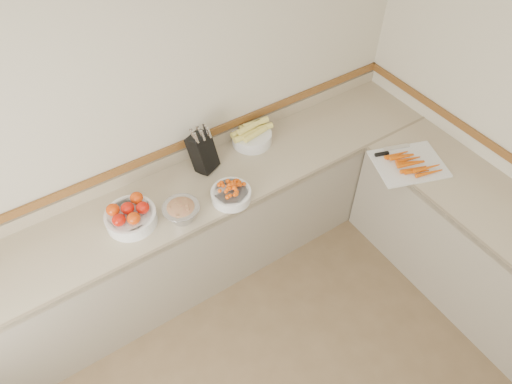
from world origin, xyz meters
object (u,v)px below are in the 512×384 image
knife_block (203,152)px  corn_bowl (252,135)px  cherry_tomato_bowl (231,193)px  dishwasher (492,263)px  cutting_board (410,163)px  rhubarb_bowl (181,211)px  tomato_bowl (130,216)px

knife_block → corn_bowl: size_ratio=1.11×
knife_block → corn_bowl: (0.44, 0.04, -0.08)m
knife_block → cherry_tomato_bowl: size_ratio=1.35×
dishwasher → cutting_board: (-0.21, 0.78, 0.49)m
dishwasher → knife_block: size_ratio=2.25×
corn_bowl → rhubarb_bowl: 0.88m
tomato_bowl → cutting_board: 2.01m
cutting_board → rhubarb_bowl: bearing=164.0°
corn_bowl → rhubarb_bowl: corn_bowl is taller
dishwasher → corn_bowl: size_ratio=2.48×
knife_block → cutting_board: 1.51m
cutting_board → cherry_tomato_bowl: bearing=160.9°
knife_block → cherry_tomato_bowl: (0.01, -0.37, -0.10)m
rhubarb_bowl → cutting_board: bearing=-16.0°
dishwasher → corn_bowl: (-1.04, 1.63, 0.54)m
rhubarb_bowl → corn_bowl: bearing=25.8°
cherry_tomato_bowl → corn_bowl: (0.43, 0.41, 0.02)m
cherry_tomato_bowl → corn_bowl: size_ratio=0.82×
corn_bowl → cutting_board: corn_bowl is taller
rhubarb_bowl → dishwasher: bearing=-34.3°
cutting_board → dishwasher: bearing=-75.1°
knife_block → cherry_tomato_bowl: knife_block is taller
corn_bowl → dishwasher: bearing=-57.5°
dishwasher → rhubarb_bowl: size_ratio=3.42×
knife_block → corn_bowl: bearing=5.0°
tomato_bowl → cherry_tomato_bowl: (0.65, -0.18, -0.02)m
corn_bowl → cutting_board: (0.83, -0.85, -0.05)m
rhubarb_bowl → cutting_board: rhubarb_bowl is taller
corn_bowl → knife_block: bearing=-175.0°
cherry_tomato_bowl → rhubarb_bowl: 0.36m
tomato_bowl → corn_bowl: corn_bowl is taller
tomato_bowl → corn_bowl: bearing=12.2°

